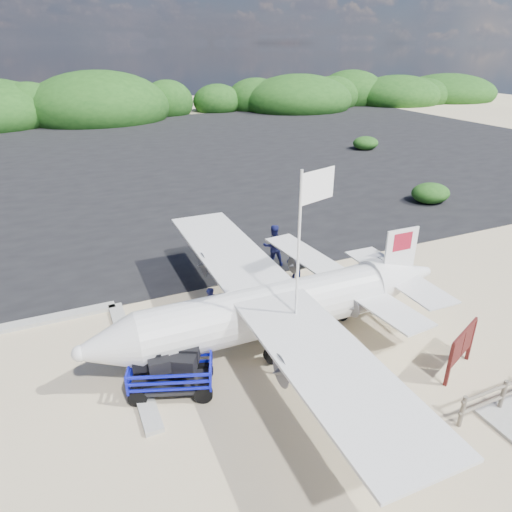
{
  "coord_description": "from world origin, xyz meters",
  "views": [
    {
      "loc": [
        -5.7,
        -11.13,
        9.3
      ],
      "look_at": [
        0.7,
        3.2,
        1.97
      ],
      "focal_mm": 32.0,
      "sensor_mm": 36.0,
      "label": 1
    }
  ],
  "objects_px": {
    "baggage_cart": "(173,391)",
    "flagpole": "(293,376)",
    "crew_b": "(273,245)",
    "aircraft_large": "(286,176)",
    "crew_a": "(210,307)",
    "crew_c": "(298,262)",
    "signboard": "(456,371)"
  },
  "relations": [
    {
      "from": "baggage_cart",
      "to": "flagpole",
      "type": "xyz_separation_m",
      "value": [
        3.56,
        -0.84,
        0.0
      ]
    },
    {
      "from": "flagpole",
      "to": "crew_b",
      "type": "relative_size",
      "value": 3.26
    },
    {
      "from": "baggage_cart",
      "to": "aircraft_large",
      "type": "height_order",
      "value": "aircraft_large"
    },
    {
      "from": "flagpole",
      "to": "aircraft_large",
      "type": "xyz_separation_m",
      "value": [
        10.67,
        20.89,
        0.0
      ]
    },
    {
      "from": "flagpole",
      "to": "crew_a",
      "type": "relative_size",
      "value": 4.24
    },
    {
      "from": "aircraft_large",
      "to": "flagpole",
      "type": "bearing_deg",
      "value": 63.96
    },
    {
      "from": "flagpole",
      "to": "crew_c",
      "type": "relative_size",
      "value": 4.1
    },
    {
      "from": "baggage_cart",
      "to": "aircraft_large",
      "type": "relative_size",
      "value": 0.17
    },
    {
      "from": "signboard",
      "to": "crew_a",
      "type": "relative_size",
      "value": 1.28
    },
    {
      "from": "crew_a",
      "to": "crew_c",
      "type": "bearing_deg",
      "value": -175.69
    },
    {
      "from": "baggage_cart",
      "to": "signboard",
      "type": "xyz_separation_m",
      "value": [
        8.32,
        -2.75,
        0.0
      ]
    },
    {
      "from": "baggage_cart",
      "to": "aircraft_large",
      "type": "distance_m",
      "value": 24.59
    },
    {
      "from": "baggage_cart",
      "to": "crew_a",
      "type": "bearing_deg",
      "value": 72.99
    },
    {
      "from": "crew_c",
      "to": "crew_a",
      "type": "bearing_deg",
      "value": 45.75
    },
    {
      "from": "signboard",
      "to": "crew_b",
      "type": "bearing_deg",
      "value": 78.91
    },
    {
      "from": "crew_a",
      "to": "baggage_cart",
      "type": "bearing_deg",
      "value": 34.54
    },
    {
      "from": "flagpole",
      "to": "signboard",
      "type": "relative_size",
      "value": 3.3
    },
    {
      "from": "signboard",
      "to": "crew_c",
      "type": "xyz_separation_m",
      "value": [
        -1.52,
        7.56,
        0.79
      ]
    },
    {
      "from": "crew_a",
      "to": "flagpole",
      "type": "bearing_deg",
      "value": 92.24
    },
    {
      "from": "crew_a",
      "to": "aircraft_large",
      "type": "bearing_deg",
      "value": -143.48
    },
    {
      "from": "flagpole",
      "to": "aircraft_large",
      "type": "height_order",
      "value": "flagpole"
    },
    {
      "from": "crew_b",
      "to": "crew_c",
      "type": "height_order",
      "value": "crew_b"
    },
    {
      "from": "crew_b",
      "to": "crew_c",
      "type": "xyz_separation_m",
      "value": [
        0.4,
        -1.57,
        -0.2
      ]
    },
    {
      "from": "crew_a",
      "to": "crew_b",
      "type": "relative_size",
      "value": 0.77
    },
    {
      "from": "crew_a",
      "to": "crew_b",
      "type": "distance_m",
      "value": 5.5
    },
    {
      "from": "signboard",
      "to": "crew_a",
      "type": "xyz_separation_m",
      "value": [
        -6.15,
        5.62,
        0.76
      ]
    },
    {
      "from": "flagpole",
      "to": "crew_b",
      "type": "bearing_deg",
      "value": 68.56
    },
    {
      "from": "baggage_cart",
      "to": "flagpole",
      "type": "height_order",
      "value": "flagpole"
    },
    {
      "from": "crew_a",
      "to": "aircraft_large",
      "type": "distance_m",
      "value": 21.01
    },
    {
      "from": "flagpole",
      "to": "crew_a",
      "type": "bearing_deg",
      "value": 110.63
    },
    {
      "from": "flagpole",
      "to": "crew_a",
      "type": "xyz_separation_m",
      "value": [
        -1.4,
        3.71,
        0.76
      ]
    },
    {
      "from": "baggage_cart",
      "to": "signboard",
      "type": "relative_size",
      "value": 1.31
    }
  ]
}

